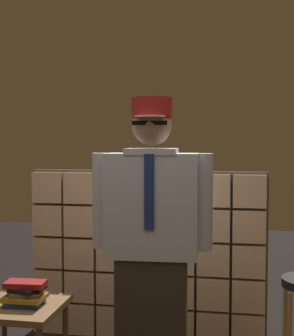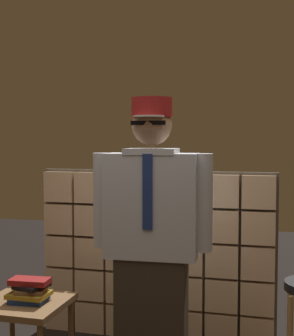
# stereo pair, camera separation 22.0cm
# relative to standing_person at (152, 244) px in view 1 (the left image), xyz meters

# --- Properties ---
(glass_block_wall) EXTENTS (1.86, 0.10, 1.33)m
(glass_block_wall) POSITION_rel_standing_person_xyz_m (-0.21, 0.89, -0.29)
(glass_block_wall) COLOR #E0B78C
(glass_block_wall) RESTS_ON ground
(standing_person) EXTENTS (0.72, 0.31, 1.80)m
(standing_person) POSITION_rel_standing_person_xyz_m (0.00, 0.00, 0.00)
(standing_person) COLOR #382D23
(standing_person) RESTS_ON ground
(side_table) EXTENTS (0.52, 0.52, 0.52)m
(side_table) POSITION_rel_standing_person_xyz_m (-0.84, 0.00, -0.48)
(side_table) COLOR brown
(side_table) RESTS_ON ground
(book_stack) EXTENTS (0.26, 0.23, 0.15)m
(book_stack) POSITION_rel_standing_person_xyz_m (-0.80, 0.01, -0.34)
(book_stack) COLOR navy
(book_stack) RESTS_ON side_table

